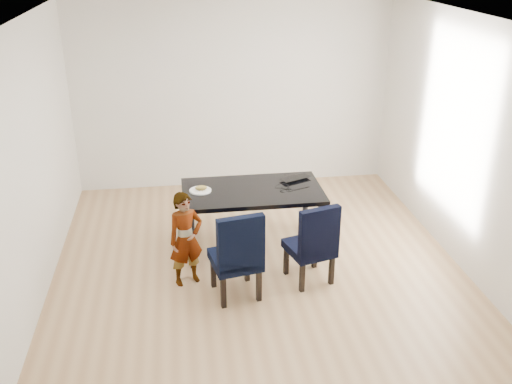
{
  "coord_description": "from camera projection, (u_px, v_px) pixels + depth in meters",
  "views": [
    {
      "loc": [
        -0.8,
        -5.42,
        3.38
      ],
      "look_at": [
        0.0,
        0.2,
        0.85
      ],
      "focal_mm": 40.0,
      "sensor_mm": 36.0,
      "label": 1
    }
  ],
  "objects": [
    {
      "name": "wall_back",
      "position": [
        233.0,
        95.0,
        8.09
      ],
      "size": [
        4.5,
        0.01,
        2.7
      ],
      "primitive_type": "cube",
      "color": "silver",
      "rests_on": "ground"
    },
    {
      "name": "plate",
      "position": [
        200.0,
        190.0,
        6.48
      ],
      "size": [
        0.3,
        0.3,
        0.01
      ],
      "primitive_type": "cylinder",
      "rotation": [
        0.0,
        0.0,
        -0.23
      ],
      "color": "white",
      "rests_on": "dining_table"
    },
    {
      "name": "sandwich",
      "position": [
        201.0,
        188.0,
        6.46
      ],
      "size": [
        0.14,
        0.08,
        0.06
      ],
      "primitive_type": "ellipsoid",
      "rotation": [
        0.0,
        0.0,
        -0.1
      ],
      "color": "olive",
      "rests_on": "plate"
    },
    {
      "name": "child",
      "position": [
        186.0,
        239.0,
        5.93
      ],
      "size": [
        0.44,
        0.37,
        1.04
      ],
      "primitive_type": "imported",
      "rotation": [
        0.0,
        0.0,
        0.39
      ],
      "color": "orange",
      "rests_on": "floor"
    },
    {
      "name": "floor",
      "position": [
        259.0,
        269.0,
        6.38
      ],
      "size": [
        4.5,
        5.0,
        0.01
      ],
      "primitive_type": "cube",
      "color": "tan",
      "rests_on": "ground"
    },
    {
      "name": "wall_front",
      "position": [
        317.0,
        293.0,
        3.56
      ],
      "size": [
        4.5,
        0.01,
        2.7
      ],
      "primitive_type": "cube",
      "color": "white",
      "rests_on": "ground"
    },
    {
      "name": "laptop",
      "position": [
        293.0,
        177.0,
        6.82
      ],
      "size": [
        0.43,
        0.36,
        0.03
      ],
      "primitive_type": "imported",
      "rotation": [
        0.0,
        0.0,
        3.55
      ],
      "color": "black",
      "rests_on": "dining_table"
    },
    {
      "name": "wall_right",
      "position": [
        466.0,
        145.0,
        6.12
      ],
      "size": [
        0.01,
        5.0,
        2.7
      ],
      "primitive_type": "cube",
      "color": "white",
      "rests_on": "ground"
    },
    {
      "name": "dining_table",
      "position": [
        252.0,
        219.0,
        6.68
      ],
      "size": [
        1.6,
        0.9,
        0.75
      ],
      "primitive_type": "cube",
      "color": "black",
      "rests_on": "floor"
    },
    {
      "name": "wall_left",
      "position": [
        29.0,
        167.0,
        5.53
      ],
      "size": [
        0.01,
        5.0,
        2.7
      ],
      "primitive_type": "cube",
      "color": "silver",
      "rests_on": "ground"
    },
    {
      "name": "chair_right",
      "position": [
        310.0,
        241.0,
        6.0
      ],
      "size": [
        0.55,
        0.56,
        0.93
      ],
      "primitive_type": "cube",
      "rotation": [
        0.0,
        0.0,
        0.27
      ],
      "color": "black",
      "rests_on": "floor"
    },
    {
      "name": "ceiling",
      "position": [
        259.0,
        18.0,
        5.28
      ],
      "size": [
        4.5,
        5.0,
        0.01
      ],
      "primitive_type": "cube",
      "color": "white",
      "rests_on": "wall_back"
    },
    {
      "name": "chair_left",
      "position": [
        235.0,
        252.0,
        5.74
      ],
      "size": [
        0.55,
        0.57,
        0.98
      ],
      "primitive_type": "cube",
      "rotation": [
        0.0,
        0.0,
        0.18
      ],
      "color": "black",
      "rests_on": "floor"
    },
    {
      "name": "cable_tangle",
      "position": [
        286.0,
        190.0,
        6.5
      ],
      "size": [
        0.16,
        0.16,
        0.01
      ],
      "primitive_type": "torus",
      "rotation": [
        0.0,
        0.0,
        0.16
      ],
      "color": "black",
      "rests_on": "dining_table"
    }
  ]
}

